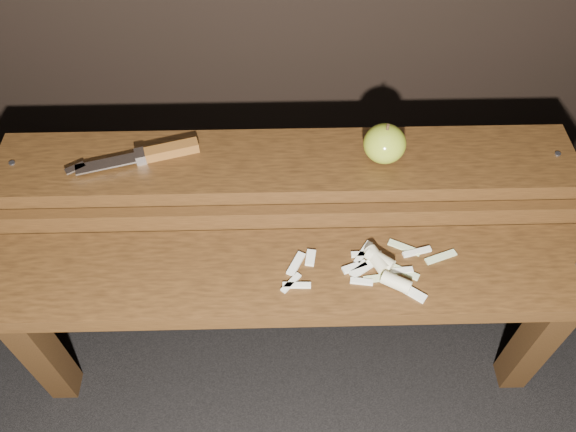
{
  "coord_description": "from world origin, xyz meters",
  "views": [
    {
      "loc": [
        -0.02,
        -0.63,
        1.33
      ],
      "look_at": [
        0.0,
        0.06,
        0.45
      ],
      "focal_mm": 35.0,
      "sensor_mm": 36.0,
      "label": 1
    }
  ],
  "objects_px": {
    "apple": "(385,144)",
    "knife": "(155,153)",
    "bench_front_tier": "(289,293)",
    "bench_rear_tier": "(287,188)"
  },
  "relations": [
    {
      "from": "apple",
      "to": "knife",
      "type": "bearing_deg",
      "value": 178.66
    },
    {
      "from": "apple",
      "to": "knife",
      "type": "distance_m",
      "value": 0.47
    },
    {
      "from": "bench_front_tier",
      "to": "knife",
      "type": "distance_m",
      "value": 0.39
    },
    {
      "from": "apple",
      "to": "knife",
      "type": "height_order",
      "value": "apple"
    },
    {
      "from": "bench_front_tier",
      "to": "apple",
      "type": "bearing_deg",
      "value": 49.66
    },
    {
      "from": "bench_front_tier",
      "to": "knife",
      "type": "relative_size",
      "value": 4.53
    },
    {
      "from": "bench_front_tier",
      "to": "bench_rear_tier",
      "type": "bearing_deg",
      "value": 90.0
    },
    {
      "from": "bench_rear_tier",
      "to": "knife",
      "type": "height_order",
      "value": "knife"
    },
    {
      "from": "apple",
      "to": "bench_front_tier",
      "type": "bearing_deg",
      "value": -130.34
    },
    {
      "from": "bench_rear_tier",
      "to": "knife",
      "type": "distance_m",
      "value": 0.29
    }
  ]
}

